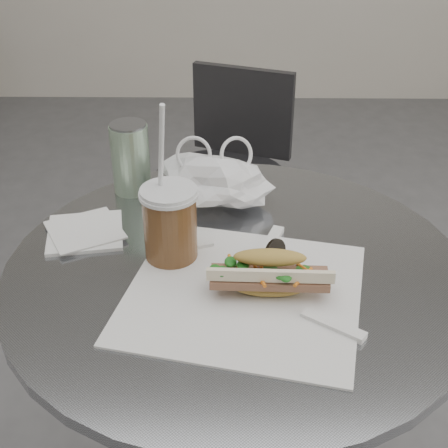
{
  "coord_description": "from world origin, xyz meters",
  "views": [
    {
      "loc": [
        -0.01,
        -0.63,
        1.33
      ],
      "look_at": [
        -0.02,
        0.25,
        0.79
      ],
      "focal_mm": 50.0,
      "sensor_mm": 36.0,
      "label": 1
    }
  ],
  "objects_px": {
    "banh_mi": "(269,274)",
    "chair_far": "(226,213)",
    "sunglasses": "(262,261)",
    "cafe_table": "(235,385)",
    "drink_can": "(131,158)",
    "iced_coffee": "(170,223)"
  },
  "relations": [
    {
      "from": "chair_far",
      "to": "sunglasses",
      "type": "relative_size",
      "value": 8.67
    },
    {
      "from": "iced_coffee",
      "to": "drink_can",
      "type": "xyz_separation_m",
      "value": [
        -0.1,
        0.23,
        0.0
      ]
    },
    {
      "from": "iced_coffee",
      "to": "drink_can",
      "type": "bearing_deg",
      "value": 112.47
    },
    {
      "from": "banh_mi",
      "to": "chair_far",
      "type": "bearing_deg",
      "value": 96.38
    },
    {
      "from": "banh_mi",
      "to": "drink_can",
      "type": "relative_size",
      "value": 1.58
    },
    {
      "from": "iced_coffee",
      "to": "sunglasses",
      "type": "distance_m",
      "value": 0.16
    },
    {
      "from": "cafe_table",
      "to": "sunglasses",
      "type": "xyz_separation_m",
      "value": [
        0.04,
        -0.01,
        0.29
      ]
    },
    {
      "from": "sunglasses",
      "to": "drink_can",
      "type": "height_order",
      "value": "drink_can"
    },
    {
      "from": "banh_mi",
      "to": "iced_coffee",
      "type": "height_order",
      "value": "iced_coffee"
    },
    {
      "from": "drink_can",
      "to": "iced_coffee",
      "type": "bearing_deg",
      "value": -67.53
    },
    {
      "from": "sunglasses",
      "to": "drink_can",
      "type": "relative_size",
      "value": 0.62
    },
    {
      "from": "cafe_table",
      "to": "banh_mi",
      "type": "height_order",
      "value": "banh_mi"
    },
    {
      "from": "sunglasses",
      "to": "chair_far",
      "type": "bearing_deg",
      "value": 48.98
    },
    {
      "from": "cafe_table",
      "to": "banh_mi",
      "type": "bearing_deg",
      "value": -57.55
    },
    {
      "from": "banh_mi",
      "to": "sunglasses",
      "type": "distance_m",
      "value": 0.07
    },
    {
      "from": "banh_mi",
      "to": "iced_coffee",
      "type": "bearing_deg",
      "value": 149.67
    },
    {
      "from": "banh_mi",
      "to": "drink_can",
      "type": "xyz_separation_m",
      "value": [
        -0.25,
        0.33,
        0.03
      ]
    },
    {
      "from": "banh_mi",
      "to": "cafe_table",
      "type": "bearing_deg",
      "value": 124.19
    },
    {
      "from": "banh_mi",
      "to": "drink_can",
      "type": "bearing_deg",
      "value": 129.12
    },
    {
      "from": "banh_mi",
      "to": "iced_coffee",
      "type": "distance_m",
      "value": 0.19
    },
    {
      "from": "cafe_table",
      "to": "chair_far",
      "type": "height_order",
      "value": "chair_far"
    },
    {
      "from": "drink_can",
      "to": "cafe_table",
      "type": "bearing_deg",
      "value": -51.26
    }
  ]
}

